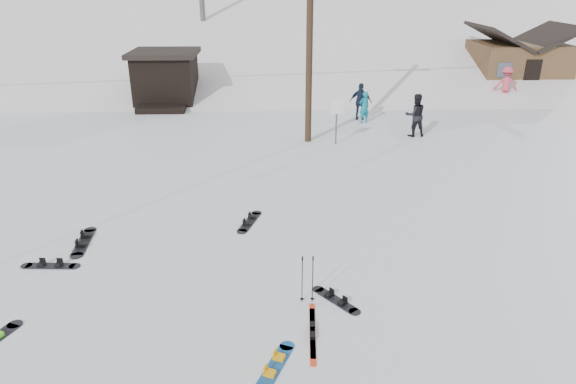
{
  "coord_description": "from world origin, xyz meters",
  "views": [
    {
      "loc": [
        0.51,
        -6.29,
        6.3
      ],
      "look_at": [
        0.89,
        5.29,
        1.4
      ],
      "focal_mm": 32.0,
      "sensor_mm": 36.0,
      "label": 1
    }
  ],
  "objects_px": {
    "cabin": "(517,64)",
    "hero_skis": "(313,332)",
    "utility_pole": "(310,22)",
    "hero_snowboard": "(275,367)"
  },
  "relations": [
    {
      "from": "cabin",
      "to": "hero_skis",
      "type": "relative_size",
      "value": 2.91
    },
    {
      "from": "utility_pole",
      "to": "hero_skis",
      "type": "xyz_separation_m",
      "value": [
        -0.76,
        -12.33,
        -4.65
      ]
    },
    {
      "from": "utility_pole",
      "to": "cabin",
      "type": "height_order",
      "value": "utility_pole"
    },
    {
      "from": "hero_snowboard",
      "to": "hero_skis",
      "type": "height_order",
      "value": "hero_snowboard"
    },
    {
      "from": "hero_skis",
      "to": "utility_pole",
      "type": "bearing_deg",
      "value": 90.11
    },
    {
      "from": "hero_skis",
      "to": "cabin",
      "type": "bearing_deg",
      "value": 61.99
    },
    {
      "from": "cabin",
      "to": "hero_snowboard",
      "type": "xyz_separation_m",
      "value": [
        -14.49,
        -23.25,
        -1.46
      ]
    },
    {
      "from": "cabin",
      "to": "hero_skis",
      "type": "bearing_deg",
      "value": -121.64
    },
    {
      "from": "utility_pole",
      "to": "hero_snowboard",
      "type": "relative_size",
      "value": 6.62
    },
    {
      "from": "cabin",
      "to": "hero_snowboard",
      "type": "height_order",
      "value": "cabin"
    }
  ]
}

